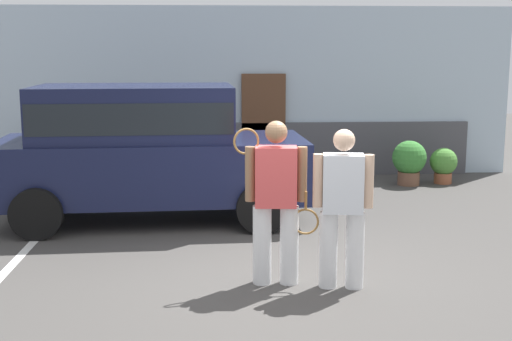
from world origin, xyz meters
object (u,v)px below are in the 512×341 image
potted_plant_by_porch (409,160)px  tennis_player_woman (342,207)px  potted_plant_secondary (443,164)px  tennis_player_man (276,200)px  parked_suv (145,146)px

potted_plant_by_porch → tennis_player_woman: bearing=-112.8°
potted_plant_by_porch → potted_plant_secondary: bearing=8.8°
tennis_player_man → potted_plant_secondary: tennis_player_man is taller
potted_plant_by_porch → potted_plant_secondary: potted_plant_by_porch is taller
tennis_player_woman → potted_plant_secondary: 6.56m
parked_suv → potted_plant_secondary: 6.12m
tennis_player_man → potted_plant_secondary: (3.79, 5.59, -0.56)m
parked_suv → tennis_player_man: bearing=-63.0°
tennis_player_man → tennis_player_woman: (0.70, -0.18, -0.05)m
tennis_player_man → potted_plant_secondary: size_ratio=2.61×
potted_plant_secondary → parked_suv: bearing=-154.9°
tennis_player_woman → potted_plant_by_porch: tennis_player_woman is taller
parked_suv → potted_plant_by_porch: 5.42m
potted_plant_by_porch → tennis_player_man: bearing=-119.3°
tennis_player_man → potted_plant_secondary: bearing=-119.4°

